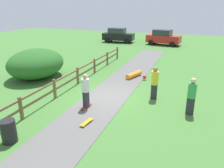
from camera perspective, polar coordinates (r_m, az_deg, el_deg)
The scene contains 12 objects.
ground_plane at distance 12.56m, azimuth -1.20°, elevation -3.18°, with size 60.00×60.00×0.00m, color #427533.
asphalt_path at distance 12.55m, azimuth -1.20°, elevation -3.14°, with size 2.40×28.00×0.02m, color #605E5B.
wooden_fence at distance 13.45m, azimuth -11.55°, elevation 1.05°, with size 0.12×18.12×1.10m.
bush_large at distance 16.42m, azimuth -19.01°, elevation 5.03°, with size 3.55×4.26×2.02m, color #286023.
trash_bin at distance 9.27m, azimuth -25.13°, elevation -11.00°, with size 0.56×0.56×0.90m, color black.
skater_riding at distance 10.87m, azimuth -6.83°, elevation -1.38°, with size 0.41×0.81×1.76m.
skater_fallen at distance 15.77m, azimuth 5.90°, elevation 2.37°, with size 1.39×1.57×0.36m.
skateboard_loose at distance 9.81m, azimuth -6.57°, elevation -9.76°, with size 0.31×0.82×0.08m.
bystander_green at distance 10.83m, azimuth 19.87°, elevation -2.57°, with size 0.48×0.48×1.81m.
bystander_yellow at distance 12.05m, azimuth 10.94°, elevation 0.63°, with size 0.48×0.48×1.83m.
parked_car_black at distance 30.87m, azimuth 1.57°, elevation 12.51°, with size 4.28×2.16×1.92m.
parked_car_red at distance 29.44m, azimuth 13.09°, elevation 11.66°, with size 4.40×2.46×1.92m.
Camera 1 is at (4.36, -10.70, 4.92)m, focal length 35.40 mm.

